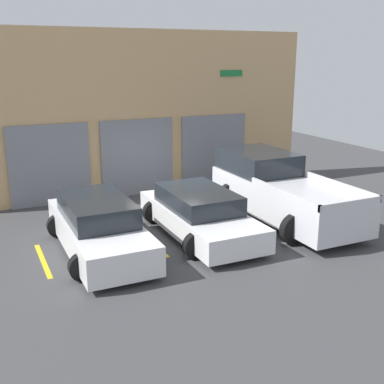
# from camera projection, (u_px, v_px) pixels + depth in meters

# --- Properties ---
(ground_plane) EXTENTS (28.00, 28.00, 0.00)m
(ground_plane) POSITION_uv_depth(u_px,v_px,m) (176.00, 217.00, 14.82)
(ground_plane) COLOR #3D3D3F
(shophouse_building) EXTENTS (12.85, 0.68, 5.68)m
(shophouse_building) POSITION_uv_depth(u_px,v_px,m) (139.00, 115.00, 16.93)
(shophouse_building) COLOR tan
(shophouse_building) RESTS_ON ground
(pickup_truck) EXTENTS (2.61, 5.53, 1.86)m
(pickup_truck) POSITION_uv_depth(u_px,v_px,m) (279.00, 190.00, 14.57)
(pickup_truck) COLOR silver
(pickup_truck) RESTS_ON ground
(sedan_white) EXTENTS (2.26, 4.69, 1.26)m
(sedan_white) POSITION_uv_depth(u_px,v_px,m) (199.00, 214.00, 13.25)
(sedan_white) COLOR white
(sedan_white) RESTS_ON ground
(sedan_side) EXTENTS (2.14, 4.73, 1.38)m
(sedan_side) POSITION_uv_depth(u_px,v_px,m) (98.00, 227.00, 12.09)
(sedan_side) COLOR white
(sedan_side) RESTS_ON ground
(parking_stripe_far_left) EXTENTS (0.12, 2.20, 0.01)m
(parking_stripe_far_left) POSITION_uv_depth(u_px,v_px,m) (43.00, 260.00, 11.67)
(parking_stripe_far_left) COLOR gold
(parking_stripe_far_left) RESTS_ON ground
(parking_stripe_left) EXTENTS (0.12, 2.20, 0.01)m
(parking_stripe_left) POSITION_uv_depth(u_px,v_px,m) (152.00, 242.00, 12.81)
(parking_stripe_left) COLOR gold
(parking_stripe_left) RESTS_ON ground
(parking_stripe_centre) EXTENTS (0.12, 2.20, 0.01)m
(parking_stripe_centre) POSITION_uv_depth(u_px,v_px,m) (243.00, 227.00, 13.96)
(parking_stripe_centre) COLOR gold
(parking_stripe_centre) RESTS_ON ground
(parking_stripe_right) EXTENTS (0.12, 2.20, 0.01)m
(parking_stripe_right) POSITION_uv_depth(u_px,v_px,m) (320.00, 214.00, 15.11)
(parking_stripe_right) COLOR gold
(parking_stripe_right) RESTS_ON ground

